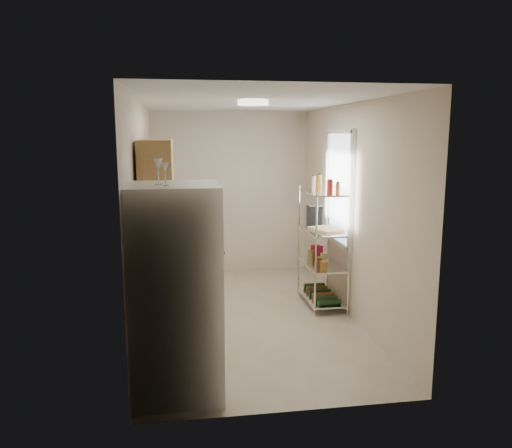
{
  "coord_description": "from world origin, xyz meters",
  "views": [
    {
      "loc": [
        -0.82,
        -5.84,
        2.21
      ],
      "look_at": [
        0.12,
        0.25,
        1.12
      ],
      "focal_mm": 35.0,
      "sensor_mm": 36.0,
      "label": 1
    }
  ],
  "objects": [
    {
      "name": "window",
      "position": [
        1.23,
        0.35,
        1.55
      ],
      "size": [
        0.06,
        1.0,
        1.46
      ],
      "primitive_type": "cube",
      "color": "white",
      "rests_on": "room"
    },
    {
      "name": "wine_glass_b",
      "position": [
        -0.93,
        -1.87,
        1.91
      ],
      "size": [
        0.07,
        0.07,
        0.18
      ],
      "primitive_type": null,
      "color": "silver",
      "rests_on": "refrigerator"
    },
    {
      "name": "frying_pan_large",
      "position": [
        -1.02,
        0.56,
        0.92
      ],
      "size": [
        0.34,
        0.34,
        0.05
      ],
      "primitive_type": "cylinder",
      "rotation": [
        0.0,
        0.0,
        -0.39
      ],
      "color": "black",
      "rests_on": "counter_run"
    },
    {
      "name": "wine_glass_a",
      "position": [
        -0.99,
        -1.75,
        1.93
      ],
      "size": [
        0.08,
        0.08,
        0.21
      ],
      "primitive_type": null,
      "color": "silver",
      "rests_on": "refrigerator"
    },
    {
      "name": "espresso_machine",
      "position": [
        0.98,
        0.63,
        1.16
      ],
      "size": [
        0.18,
        0.26,
        0.29
      ],
      "primitive_type": "cube",
      "rotation": [
        0.0,
        0.0,
        -0.07
      ],
      "color": "black",
      "rests_on": "bakers_rack"
    },
    {
      "name": "ceiling_dome",
      "position": [
        0.0,
        -0.3,
        2.57
      ],
      "size": [
        0.34,
        0.34,
        0.05
      ],
      "primitive_type": "cylinder",
      "color": "white",
      "rests_on": "room"
    },
    {
      "name": "bakers_rack",
      "position": [
        1.0,
        0.3,
        1.11
      ],
      "size": [
        0.45,
        0.9,
        1.73
      ],
      "color": "silver",
      "rests_on": "ground"
    },
    {
      "name": "storage_bag",
      "position": [
        1.02,
        0.63,
        0.65
      ],
      "size": [
        0.15,
        0.17,
        0.17
      ],
      "primitive_type": "cube",
      "rotation": [
        0.0,
        0.0,
        0.35
      ],
      "color": "maroon",
      "rests_on": "bakers_rack"
    },
    {
      "name": "counter_run",
      "position": [
        -0.92,
        0.44,
        0.45
      ],
      "size": [
        0.63,
        3.51,
        0.9
      ],
      "color": "#AE814A",
      "rests_on": "ground"
    },
    {
      "name": "frying_pan_small",
      "position": [
        -0.87,
        1.09,
        0.92
      ],
      "size": [
        0.23,
        0.23,
        0.04
      ],
      "primitive_type": "cylinder",
      "rotation": [
        0.0,
        0.0,
        -0.16
      ],
      "color": "black",
      "rests_on": "counter_run"
    },
    {
      "name": "cutting_board",
      "position": [
        1.05,
        0.25,
        1.03
      ],
      "size": [
        0.46,
        0.52,
        0.03
      ],
      "primitive_type": "cube",
      "rotation": [
        0.0,
        0.0,
        0.33
      ],
      "color": "tan",
      "rests_on": "bakers_rack"
    },
    {
      "name": "refrigerator",
      "position": [
        -0.87,
        -1.71,
        0.91
      ],
      "size": [
        0.75,
        0.75,
        1.82
      ],
      "primitive_type": "cube",
      "color": "silver",
      "rests_on": "ground"
    },
    {
      "name": "rice_cooker",
      "position": [
        -0.93,
        0.24,
        1.0
      ],
      "size": [
        0.24,
        0.24,
        0.2
      ],
      "primitive_type": "cylinder",
      "color": "white",
      "rests_on": "counter_run"
    },
    {
      "name": "upper_cabinets",
      "position": [
        -1.05,
        0.1,
        1.81
      ],
      "size": [
        0.33,
        2.2,
        0.72
      ],
      "primitive_type": "cube",
      "color": "#AE814A",
      "rests_on": "room"
    },
    {
      "name": "room",
      "position": [
        0.0,
        0.0,
        1.3
      ],
      "size": [
        2.52,
        4.42,
        2.62
      ],
      "color": "#AFA48E",
      "rests_on": "ground"
    },
    {
      "name": "range_hood",
      "position": [
        -1.0,
        0.9,
        1.39
      ],
      "size": [
        0.5,
        0.6,
        0.12
      ],
      "primitive_type": "cube",
      "color": "#B7BABC",
      "rests_on": "room"
    }
  ]
}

